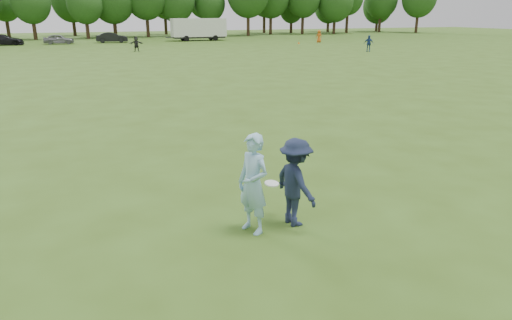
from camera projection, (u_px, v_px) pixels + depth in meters
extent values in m
plane|color=#364F16|center=(303.00, 222.00, 9.29)|extent=(200.00, 200.00, 0.00)
imported|color=#8BBCD6|center=(253.00, 184.00, 8.62)|extent=(0.71, 0.84, 1.95)
imported|color=#1A2239|center=(296.00, 182.00, 8.95)|extent=(0.83, 1.24, 1.78)
imported|color=navy|center=(369.00, 43.00, 49.21)|extent=(1.04, 0.96, 1.71)
imported|color=#C75717|center=(319.00, 36.00, 63.78)|extent=(0.90, 0.65, 1.70)
imported|color=#292929|center=(136.00, 44.00, 49.36)|extent=(1.54, 0.70, 1.60)
imported|color=black|center=(3.00, 40.00, 58.40)|extent=(4.83, 2.04, 1.39)
imported|color=slate|center=(59.00, 39.00, 60.60)|extent=(3.94, 1.87, 1.30)
imported|color=black|center=(112.00, 38.00, 63.51)|extent=(4.34, 1.77, 1.40)
cone|color=orange|center=(299.00, 43.00, 61.50)|extent=(0.28, 0.28, 0.30)
cylinder|color=white|center=(272.00, 183.00, 8.45)|extent=(0.31, 0.31, 0.07)
cube|color=silver|center=(199.00, 27.00, 67.82)|extent=(8.00, 2.50, 2.60)
cube|color=black|center=(199.00, 37.00, 68.25)|extent=(7.60, 2.30, 0.25)
cylinder|color=black|center=(186.00, 39.00, 66.41)|extent=(0.80, 0.25, 0.80)
cylinder|color=black|center=(183.00, 38.00, 68.63)|extent=(0.80, 0.25, 0.80)
cylinder|color=black|center=(215.00, 38.00, 67.93)|extent=(0.80, 0.25, 0.80)
cylinder|color=black|center=(211.00, 37.00, 70.15)|extent=(0.80, 0.25, 0.80)
cube|color=#333333|center=(170.00, 37.00, 66.72)|extent=(1.20, 0.15, 0.12)
cylinder|color=#332114|center=(34.00, 29.00, 70.24)|extent=(0.56, 0.56, 3.14)
ellipsoid|color=#1D3D14|center=(30.00, 2.00, 69.00)|extent=(5.78, 5.78, 6.64)
cylinder|color=#332114|center=(87.00, 29.00, 72.69)|extent=(0.56, 0.56, 3.01)
ellipsoid|color=#1D3D14|center=(85.00, 4.00, 71.51)|extent=(5.46, 5.46, 6.28)
cylinder|color=#332114|center=(115.00, 28.00, 76.30)|extent=(0.56, 0.56, 3.23)
cylinder|color=#332114|center=(148.00, 26.00, 78.00)|extent=(0.56, 0.56, 3.77)
cylinder|color=#332114|center=(177.00, 26.00, 80.36)|extent=(0.56, 0.56, 3.33)
cylinder|color=#332114|center=(210.00, 26.00, 82.74)|extent=(0.56, 0.56, 3.22)
ellipsoid|color=#1D3D14|center=(210.00, 3.00, 81.51)|extent=(5.54, 5.54, 6.37)
cylinder|color=#332114|center=(248.00, 24.00, 82.15)|extent=(0.56, 0.56, 4.15)
cylinder|color=#332114|center=(271.00, 24.00, 87.33)|extent=(0.56, 0.56, 3.95)
cylinder|color=#332114|center=(302.00, 24.00, 88.23)|extent=(0.56, 0.56, 3.90)
cylinder|color=#332114|center=(334.00, 25.00, 89.43)|extent=(0.56, 0.56, 3.16)
ellipsoid|color=#1D3D14|center=(335.00, 1.00, 88.03)|extent=(6.99, 6.99, 8.04)
cylinder|color=#332114|center=(347.00, 22.00, 92.92)|extent=(0.56, 0.56, 4.29)
cylinder|color=#332114|center=(380.00, 23.00, 97.56)|extent=(0.56, 0.56, 3.68)
ellipsoid|color=#1D3D14|center=(382.00, 0.00, 96.10)|extent=(6.78, 6.78, 7.80)
cylinder|color=#332114|center=(417.00, 23.00, 94.25)|extent=(0.56, 0.56, 3.96)
cylinder|color=#332114|center=(8.00, 27.00, 76.58)|extent=(0.56, 0.56, 3.29)
ellipsoid|color=#1D3D14|center=(4.00, 3.00, 75.37)|extent=(5.30, 5.30, 6.09)
cylinder|color=#332114|center=(74.00, 26.00, 81.48)|extent=(0.56, 0.56, 3.28)
ellipsoid|color=#1D3D14|center=(71.00, 0.00, 80.09)|extent=(6.78, 6.78, 7.79)
cylinder|color=#332114|center=(115.00, 27.00, 82.54)|extent=(0.56, 0.56, 3.11)
ellipsoid|color=#1D3D14|center=(113.00, 4.00, 81.36)|extent=(5.34, 5.34, 6.14)
cylinder|color=#332114|center=(166.00, 25.00, 86.99)|extent=(0.56, 0.56, 3.50)
ellipsoid|color=#1D3D14|center=(165.00, 4.00, 85.81)|extent=(4.82, 4.82, 5.54)
cylinder|color=#332114|center=(204.00, 24.00, 90.15)|extent=(0.56, 0.56, 3.80)
cylinder|color=#332114|center=(264.00, 23.00, 92.76)|extent=(0.56, 0.56, 3.84)
ellipsoid|color=#1D3D14|center=(264.00, 2.00, 91.50)|extent=(5.09, 5.09, 5.86)
cylinder|color=#332114|center=(291.00, 26.00, 93.83)|extent=(0.56, 0.56, 2.58)
ellipsoid|color=#1D3D14|center=(291.00, 9.00, 92.80)|extent=(4.86, 4.86, 5.59)
cylinder|color=#332114|center=(328.00, 26.00, 98.37)|extent=(0.56, 0.56, 2.62)
ellipsoid|color=#1D3D14|center=(329.00, 6.00, 97.16)|extent=(6.11, 6.11, 7.02)
cylinder|color=#332114|center=(377.00, 25.00, 101.19)|extent=(0.56, 0.56, 2.54)
ellipsoid|color=#1D3D14|center=(378.00, 6.00, 99.95)|extent=(6.47, 6.47, 7.44)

